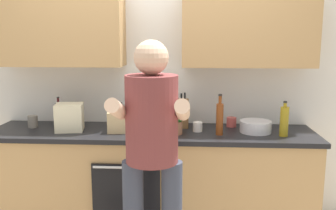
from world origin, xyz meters
The scene contains 16 objects.
back_wall_unit centered at (0.00, 0.27, 1.49)m, with size 4.00×0.38×2.50m.
counter centered at (0.00, 0.00, 0.45)m, with size 2.84×0.67×0.90m.
person_standing centered at (0.09, -0.82, 1.00)m, with size 0.49×0.45×1.69m.
bottle_vinegar centered at (0.58, -0.09, 1.04)m, with size 0.06×0.06×0.34m.
bottle_oil centered at (1.11, -0.10, 1.03)m, with size 0.07×0.07×0.29m.
bottle_hotsauce centered at (-0.08, -0.13, 1.01)m, with size 0.06×0.06×0.28m.
bottle_wine centered at (-0.88, 0.18, 1.01)m, with size 0.06×0.06×0.26m.
bottle_water centered at (-0.29, 0.15, 0.98)m, with size 0.07×0.07×0.22m.
cup_coffee centered at (0.40, 0.01, 0.94)m, with size 0.08×0.08×0.08m, color white.
cup_ceramic centered at (0.72, 0.20, 0.94)m, with size 0.09×0.09×0.09m, color #BF4C47.
cup_stoneware centered at (-1.09, 0.06, 0.95)m, with size 0.09×0.09×0.11m, color slate.
mixing_bowl centered at (0.90, 0.01, 0.95)m, with size 0.27×0.27×0.10m, color silver.
knife_block centered at (0.27, 0.16, 1.03)m, with size 0.10×0.14×0.31m.
potted_herb centered at (0.22, -0.09, 1.03)m, with size 0.14×0.14×0.24m.
grocery_bag_bread centered at (-0.28, -0.05, 0.99)m, with size 0.17×0.15×0.18m, color tan.
grocery_bag_rice centered at (-0.71, -0.03, 1.02)m, with size 0.23×0.21×0.24m, color beige.
Camera 1 is at (0.34, -3.13, 1.71)m, focal length 39.64 mm.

